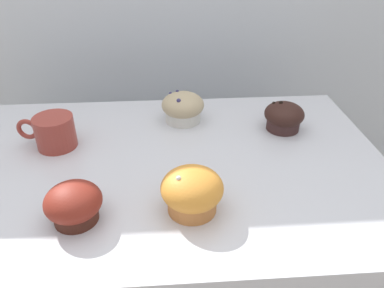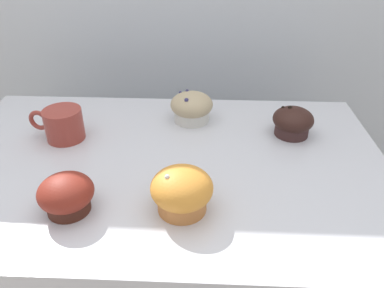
# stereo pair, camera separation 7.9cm
# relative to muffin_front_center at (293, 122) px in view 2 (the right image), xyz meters

# --- Properties ---
(wall_back) EXTENTS (3.20, 0.10, 1.80)m
(wall_back) POSITION_rel_muffin_front_center_xyz_m (-0.31, 0.47, -0.05)
(wall_back) COLOR silver
(wall_back) RESTS_ON ground
(muffin_front_center) EXTENTS (0.10, 0.10, 0.07)m
(muffin_front_center) POSITION_rel_muffin_front_center_xyz_m (0.00, 0.00, 0.00)
(muffin_front_center) COLOR #3D2423
(muffin_front_center) RESTS_ON display_counter
(muffin_back_left) EXTENTS (0.11, 0.11, 0.08)m
(muffin_back_left) POSITION_rel_muffin_front_center_xyz_m (-0.25, 0.06, 0.00)
(muffin_back_left) COLOR silver
(muffin_back_left) RESTS_ON display_counter
(muffin_back_right) EXTENTS (0.10, 0.10, 0.07)m
(muffin_back_right) POSITION_rel_muffin_front_center_xyz_m (-0.45, -0.30, 0.00)
(muffin_back_right) COLOR #4A2118
(muffin_back_right) RESTS_ON display_counter
(muffin_front_left) EXTENTS (0.11, 0.11, 0.08)m
(muffin_front_left) POSITION_rel_muffin_front_center_xyz_m (-0.25, -0.29, 0.01)
(muffin_front_left) COLOR #CC7A3D
(muffin_front_left) RESTS_ON display_counter
(coffee_cup) EXTENTS (0.14, 0.09, 0.08)m
(coffee_cup) POSITION_rel_muffin_front_center_xyz_m (-0.55, -0.04, 0.00)
(coffee_cup) COLOR #99382D
(coffee_cup) RESTS_ON display_counter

